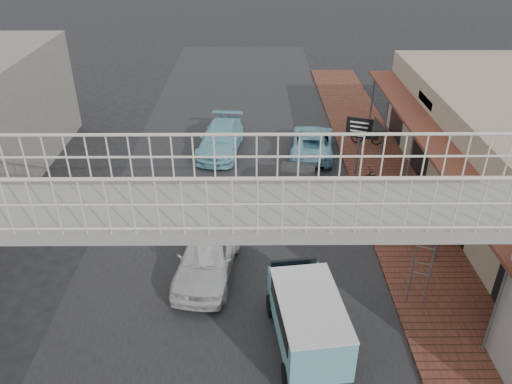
{
  "coord_description": "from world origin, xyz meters",
  "views": [
    {
      "loc": [
        0.8,
        -12.37,
        10.36
      ],
      "look_at": [
        0.9,
        2.5,
        1.8
      ],
      "focal_mm": 35.0,
      "sensor_mm": 36.0,
      "label": 1
    }
  ],
  "objects_px": {
    "angkot_curb": "(313,142)",
    "motorcycle_near": "(361,179)",
    "dark_sedan": "(297,190)",
    "angkot_van": "(308,315)",
    "angkot_far": "(221,139)",
    "street_clock": "(428,237)",
    "arrow_sign": "(378,131)",
    "motorcycle_far": "(367,135)",
    "white_hatchback": "(208,254)"
  },
  "relations": [
    {
      "from": "dark_sedan",
      "to": "motorcycle_far",
      "type": "relative_size",
      "value": 2.53
    },
    {
      "from": "dark_sedan",
      "to": "street_clock",
      "type": "distance_m",
      "value": 6.65
    },
    {
      "from": "dark_sedan",
      "to": "street_clock",
      "type": "xyz_separation_m",
      "value": [
        3.19,
        -5.59,
        1.67
      ]
    },
    {
      "from": "angkot_curb",
      "to": "angkot_van",
      "type": "height_order",
      "value": "angkot_van"
    },
    {
      "from": "dark_sedan",
      "to": "angkot_far",
      "type": "relative_size",
      "value": 0.88
    },
    {
      "from": "angkot_curb",
      "to": "arrow_sign",
      "type": "relative_size",
      "value": 1.46
    },
    {
      "from": "angkot_van",
      "to": "arrow_sign",
      "type": "distance_m",
      "value": 9.88
    },
    {
      "from": "motorcycle_far",
      "to": "arrow_sign",
      "type": "relative_size",
      "value": 0.54
    },
    {
      "from": "white_hatchback",
      "to": "angkot_curb",
      "type": "relative_size",
      "value": 1.0
    },
    {
      "from": "angkot_far",
      "to": "motorcycle_far",
      "type": "bearing_deg",
      "value": 11.67
    },
    {
      "from": "angkot_far",
      "to": "arrow_sign",
      "type": "height_order",
      "value": "arrow_sign"
    },
    {
      "from": "white_hatchback",
      "to": "angkot_far",
      "type": "distance_m",
      "value": 9.19
    },
    {
      "from": "white_hatchback",
      "to": "motorcycle_near",
      "type": "height_order",
      "value": "white_hatchback"
    },
    {
      "from": "motorcycle_far",
      "to": "angkot_far",
      "type": "bearing_deg",
      "value": 107.36
    },
    {
      "from": "angkot_far",
      "to": "motorcycle_far",
      "type": "distance_m",
      "value": 7.2
    },
    {
      "from": "dark_sedan",
      "to": "motorcycle_near",
      "type": "distance_m",
      "value": 3.04
    },
    {
      "from": "angkot_curb",
      "to": "motorcycle_near",
      "type": "xyz_separation_m",
      "value": [
        1.65,
        -3.57,
        -0.08
      ]
    },
    {
      "from": "angkot_van",
      "to": "motorcycle_near",
      "type": "bearing_deg",
      "value": 62.93
    },
    {
      "from": "street_clock",
      "to": "motorcycle_near",
      "type": "bearing_deg",
      "value": 116.44
    },
    {
      "from": "arrow_sign",
      "to": "motorcycle_far",
      "type": "bearing_deg",
      "value": 100.83
    },
    {
      "from": "dark_sedan",
      "to": "motorcycle_near",
      "type": "bearing_deg",
      "value": 29.68
    },
    {
      "from": "motorcycle_far",
      "to": "arrow_sign",
      "type": "height_order",
      "value": "arrow_sign"
    },
    {
      "from": "white_hatchback",
      "to": "angkot_van",
      "type": "xyz_separation_m",
      "value": [
        2.87,
        -3.2,
        0.4
      ]
    },
    {
      "from": "white_hatchback",
      "to": "angkot_curb",
      "type": "height_order",
      "value": "white_hatchback"
    },
    {
      "from": "angkot_curb",
      "to": "dark_sedan",
      "type": "bearing_deg",
      "value": 84.35
    },
    {
      "from": "street_clock",
      "to": "arrow_sign",
      "type": "distance_m",
      "value": 7.3
    },
    {
      "from": "dark_sedan",
      "to": "street_clock",
      "type": "height_order",
      "value": "street_clock"
    },
    {
      "from": "white_hatchback",
      "to": "dark_sedan",
      "type": "xyz_separation_m",
      "value": [
        3.17,
        4.18,
        -0.07
      ]
    },
    {
      "from": "dark_sedan",
      "to": "angkot_van",
      "type": "xyz_separation_m",
      "value": [
        -0.31,
        -7.38,
        0.47
      ]
    },
    {
      "from": "angkot_far",
      "to": "motorcycle_near",
      "type": "relative_size",
      "value": 2.9
    },
    {
      "from": "arrow_sign",
      "to": "angkot_curb",
      "type": "bearing_deg",
      "value": 145.01
    },
    {
      "from": "angkot_curb",
      "to": "motorcycle_near",
      "type": "distance_m",
      "value": 3.94
    },
    {
      "from": "white_hatchback",
      "to": "arrow_sign",
      "type": "bearing_deg",
      "value": 49.23
    },
    {
      "from": "angkot_curb",
      "to": "arrow_sign",
      "type": "height_order",
      "value": "arrow_sign"
    },
    {
      "from": "angkot_curb",
      "to": "white_hatchback",
      "type": "bearing_deg",
      "value": 72.07
    },
    {
      "from": "motorcycle_far",
      "to": "arrow_sign",
      "type": "xyz_separation_m",
      "value": [
        -0.57,
        -3.88,
        1.87
      ]
    },
    {
      "from": "angkot_curb",
      "to": "street_clock",
      "type": "relative_size",
      "value": 1.58
    },
    {
      "from": "dark_sedan",
      "to": "motorcycle_far",
      "type": "distance_m",
      "value": 6.82
    },
    {
      "from": "angkot_curb",
      "to": "motorcycle_far",
      "type": "xyz_separation_m",
      "value": [
        2.78,
        0.81,
        -0.02
      ]
    },
    {
      "from": "angkot_van",
      "to": "arrow_sign",
      "type": "height_order",
      "value": "arrow_sign"
    },
    {
      "from": "dark_sedan",
      "to": "angkot_far",
      "type": "xyz_separation_m",
      "value": [
        -3.25,
        5.01,
        0.0
      ]
    },
    {
      "from": "angkot_van",
      "to": "motorcycle_near",
      "type": "xyz_separation_m",
      "value": [
        3.09,
        8.57,
        -0.62
      ]
    },
    {
      "from": "motorcycle_near",
      "to": "motorcycle_far",
      "type": "bearing_deg",
      "value": -31.11
    },
    {
      "from": "angkot_van",
      "to": "dark_sedan",
      "type": "bearing_deg",
      "value": 80.41
    },
    {
      "from": "white_hatchback",
      "to": "angkot_van",
      "type": "bearing_deg",
      "value": -40.99
    },
    {
      "from": "white_hatchback",
      "to": "angkot_van",
      "type": "height_order",
      "value": "angkot_van"
    },
    {
      "from": "angkot_curb",
      "to": "motorcycle_near",
      "type": "relative_size",
      "value": 2.74
    },
    {
      "from": "dark_sedan",
      "to": "angkot_curb",
      "type": "relative_size",
      "value": 0.93
    },
    {
      "from": "white_hatchback",
      "to": "street_clock",
      "type": "height_order",
      "value": "street_clock"
    },
    {
      "from": "motorcycle_far",
      "to": "street_clock",
      "type": "height_order",
      "value": "street_clock"
    }
  ]
}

